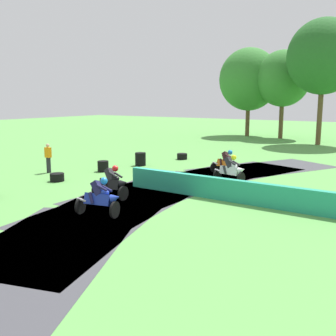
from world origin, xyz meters
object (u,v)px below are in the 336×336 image
Objects in this scene: tire_stack_near at (182,156)px; tire_stack_mid_b at (103,166)px; motorcycle_trailing_black at (112,183)px; motorcycle_lead_orange at (226,163)px; motorcycle_chase_white at (231,169)px; tire_stack_far at (57,177)px; track_marshal at (48,158)px; motorcycle_fourth_blue at (100,198)px; traffic_cone at (298,204)px; tire_stack_mid_a at (140,159)px.

tire_stack_near is 1.11× the size of tire_stack_mid_b.
motorcycle_trailing_black is at bearing -43.75° from tire_stack_mid_b.
motorcycle_trailing_black is at bearing -102.44° from motorcycle_lead_orange.
tire_stack_near is (-5.96, 5.13, -0.46)m from motorcycle_chase_white.
tire_stack_far is 2.63m from track_marshal.
tire_stack_near is at bearing 81.64° from tire_stack_far.
motorcycle_trailing_black is 2.47m from motorcycle_fourth_blue.
track_marshal is at bearing -161.55° from motorcycle_chase_white.
tire_stack_far is 1.59× the size of traffic_cone.
motorcycle_chase_white reaches higher than tire_stack_near.
motorcycle_chase_white is at bearing -59.04° from motorcycle_lead_orange.
track_marshal is at bearing -148.72° from motorcycle_lead_orange.
motorcycle_chase_white is 2.45× the size of tire_stack_far.
tire_stack_near is (-3.16, 10.67, -0.45)m from motorcycle_trailing_black.
motorcycle_trailing_black is 3.82× the size of traffic_cone.
tire_stack_far is at bearing -134.09° from motorcycle_lead_orange.
track_marshal reaches higher than motorcycle_fourth_blue.
motorcycle_lead_orange is 8.95m from tire_stack_far.
tire_stack_far is at bearing -172.79° from traffic_cone.
motorcycle_chase_white is at bearing 18.45° from track_marshal.
tire_stack_near is 0.42× the size of track_marshal.
motorcycle_trailing_black is 1.00× the size of motorcycle_fourth_blue.
motorcycle_trailing_black is 1.03× the size of track_marshal.
motorcycle_lead_orange is 2.17× the size of tire_stack_mid_a.
motorcycle_lead_orange is 2.52× the size of tire_stack_near.
traffic_cone reaches higher than tire_stack_far.
motorcycle_fourth_blue is at bearing -140.75° from traffic_cone.
motorcycle_chase_white is at bearing 143.44° from traffic_cone.
motorcycle_trailing_black is 8.13m from tire_stack_mid_a.
tire_stack_far is (-1.42, -9.64, -0.00)m from tire_stack_near.
motorcycle_lead_orange is at bearing 45.91° from tire_stack_far.
tire_stack_near is (-4.81, 3.21, -0.43)m from motorcycle_lead_orange.
motorcycle_fourth_blue is 8.67m from tire_stack_mid_b.
motorcycle_chase_white is 7.88m from tire_stack_near.
tire_stack_far is at bearing -95.67° from tire_stack_mid_a.
motorcycle_trailing_black is 2.44× the size of tire_stack_near.
traffic_cone is at bearing -36.56° from motorcycle_chase_white.
tire_stack_mid_b is (-5.82, 6.42, -0.34)m from motorcycle_fourth_blue.
motorcycle_lead_orange is 6.93m from tire_stack_mid_b.
motorcycle_lead_orange is at bearing 136.66° from traffic_cone.
motorcycle_chase_white is 1.02× the size of motorcycle_fourth_blue.
motorcycle_trailing_black reaches higher than tire_stack_near.
track_marshal is 3.70× the size of traffic_cone.
track_marshal reaches higher than motorcycle_trailing_black.
motorcycle_lead_orange is 5.64m from tire_stack_mid_a.
motorcycle_lead_orange is 7.64m from motorcycle_trailing_black.
motorcycle_chase_white is 1.02× the size of motorcycle_trailing_black.
track_marshal is at bearing 160.80° from motorcycle_trailing_black.
motorcycle_fourth_blue is 7.26m from traffic_cone.
motorcycle_chase_white is 8.65m from tire_stack_far.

